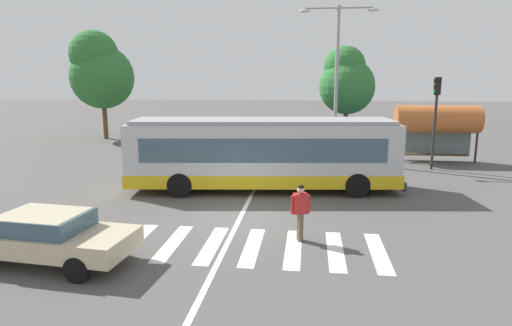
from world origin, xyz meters
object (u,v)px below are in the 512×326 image
parked_car_blue (357,136)px  traffic_light_far_corner (436,108)px  parked_car_charcoal (282,135)px  foreground_sedan (47,235)px  background_tree_left (100,71)px  background_tree_right (346,81)px  pedestrian_crossing_street (300,209)px  parked_car_red (207,135)px  parked_car_white (243,135)px  bus_stop_shelter (437,120)px  parked_car_black (320,136)px  city_transit_bus (263,154)px  twin_arm_street_lamp (337,67)px

parked_car_blue → traffic_light_far_corner: size_ratio=0.96×
parked_car_charcoal → foreground_sedan: bearing=-103.0°
background_tree_left → background_tree_right: bearing=4.1°
pedestrian_crossing_street → parked_car_red: pedestrian_crossing_street is taller
parked_car_white → bus_stop_shelter: 12.99m
parked_car_black → parked_car_blue: (2.51, -0.05, 0.00)m
parked_car_blue → background_tree_left: 20.05m
city_transit_bus → pedestrian_crossing_street: bearing=-73.6°
foreground_sedan → background_tree_right: bearing=68.7°
traffic_light_far_corner → twin_arm_street_lamp: twin_arm_street_lamp is taller
city_transit_bus → pedestrian_crossing_street: (1.72, -5.84, -0.62)m
parked_car_blue → parked_car_red: bearing=-177.7°
city_transit_bus → parked_car_charcoal: city_transit_bus is taller
bus_stop_shelter → traffic_light_far_corner: bearing=-108.5°
traffic_light_far_corner → bus_stop_shelter: bearing=71.5°
parked_car_charcoal → twin_arm_street_lamp: 7.90m
city_transit_bus → bus_stop_shelter: bearing=39.4°
parked_car_red → bus_stop_shelter: bearing=-18.2°
parked_car_red → background_tree_left: bearing=165.1°
traffic_light_far_corner → background_tree_left: 24.45m
background_tree_left → background_tree_right: 18.89m
parked_car_blue → background_tree_right: 5.03m
foreground_sedan → parked_car_red: same height
parked_car_white → twin_arm_street_lamp: size_ratio=0.53×
pedestrian_crossing_street → parked_car_charcoal: (-1.68, 18.43, -0.20)m
parked_car_charcoal → background_tree_right: size_ratio=0.64×
parked_car_charcoal → parked_car_black: (2.69, 0.05, 0.00)m
city_transit_bus → parked_car_black: 12.96m
parked_car_white → traffic_light_far_corner: size_ratio=0.95×
traffic_light_far_corner → background_tree_left: (-22.59, 9.10, 2.08)m
foreground_sedan → twin_arm_street_lamp: (8.17, 15.29, 4.57)m
twin_arm_street_lamp → background_tree_left: 19.10m
foreground_sedan → traffic_light_far_corner: size_ratio=0.97×
city_transit_bus → parked_car_white: city_transit_bus is taller
parked_car_red → bus_stop_shelter: 15.23m
foreground_sedan → background_tree_left: background_tree_left is taller
parked_car_red → foreground_sedan: bearing=-88.5°
background_tree_right → bus_stop_shelter: bearing=-62.2°
pedestrian_crossing_street → parked_car_white: 18.93m
foreground_sedan → traffic_light_far_corner: 19.12m
parked_car_red → parked_car_charcoal: size_ratio=1.00×
city_transit_bus → parked_car_blue: size_ratio=2.53×
parked_car_red → traffic_light_far_corner: (13.71, -6.74, 2.45)m
city_transit_bus → parked_car_blue: (5.23, 12.59, -0.82)m
foreground_sedan → parked_car_red: size_ratio=1.02×
parked_car_red → parked_car_black: same height
foreground_sedan → bus_stop_shelter: bearing=48.5°
traffic_light_far_corner → parked_car_red: bearing=153.8°
traffic_light_far_corner → pedestrian_crossing_street: bearing=-120.7°
foreground_sedan → twin_arm_street_lamp: 17.92m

